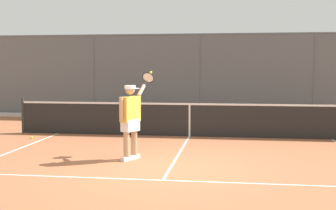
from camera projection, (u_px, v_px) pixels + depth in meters
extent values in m
plane|color=#A8603D|center=(169.00, 170.00, 8.79)|extent=(60.00, 60.00, 0.00)
cube|color=white|center=(163.00, 180.00, 7.96)|extent=(6.18, 0.05, 0.01)
cube|color=white|center=(179.00, 153.00, 10.47)|extent=(0.05, 5.09, 0.01)
cylinder|color=#565B60|center=(314.00, 77.00, 16.57)|extent=(0.07, 0.07, 3.26)
cylinder|color=#565B60|center=(200.00, 76.00, 17.16)|extent=(0.07, 0.07, 3.26)
cylinder|color=#565B60|center=(94.00, 76.00, 17.75)|extent=(0.07, 0.07, 3.26)
cylinder|color=#565B60|center=(201.00, 34.00, 17.02)|extent=(16.79, 0.05, 0.05)
cube|color=#565B60|center=(200.00, 76.00, 17.16)|extent=(16.79, 0.02, 3.26)
cube|color=#387A3D|center=(201.00, 82.00, 17.82)|extent=(19.79, 0.90, 2.79)
cube|color=silver|center=(200.00, 118.00, 17.11)|extent=(17.79, 0.18, 0.15)
cylinder|color=#2D2D2D|center=(23.00, 115.00, 13.65)|extent=(0.09, 0.09, 1.07)
cube|color=black|center=(190.00, 121.00, 12.94)|extent=(10.08, 0.02, 0.91)
cube|color=white|center=(190.00, 104.00, 12.90)|extent=(10.08, 0.04, 0.05)
cube|color=white|center=(190.00, 121.00, 12.94)|extent=(0.05, 0.04, 0.91)
cube|color=silver|center=(127.00, 159.00, 9.62)|extent=(0.22, 0.28, 0.09)
cylinder|color=tan|center=(126.00, 139.00, 9.59)|extent=(0.13, 0.13, 0.74)
cube|color=silver|center=(134.00, 157.00, 9.83)|extent=(0.22, 0.28, 0.09)
cylinder|color=tan|center=(134.00, 138.00, 9.79)|extent=(0.13, 0.13, 0.74)
cube|color=white|center=(130.00, 125.00, 9.67)|extent=(0.38, 0.45, 0.26)
cube|color=gold|center=(130.00, 109.00, 9.64)|extent=(0.40, 0.50, 0.54)
cylinder|color=tan|center=(121.00, 109.00, 9.41)|extent=(0.08, 0.08, 0.49)
cylinder|color=tan|center=(141.00, 91.00, 9.98)|extent=(0.15, 0.38, 0.28)
sphere|color=tan|center=(130.00, 90.00, 9.60)|extent=(0.21, 0.21, 0.21)
cylinder|color=white|center=(130.00, 87.00, 9.60)|extent=(0.32, 0.32, 0.08)
cube|color=white|center=(133.00, 88.00, 9.69)|extent=(0.24, 0.25, 0.02)
cylinder|color=black|center=(145.00, 83.00, 10.19)|extent=(0.06, 0.17, 0.13)
torus|color=black|center=(148.00, 78.00, 10.36)|extent=(0.32, 0.23, 0.26)
cylinder|color=silver|center=(148.00, 78.00, 10.36)|extent=(0.27, 0.18, 0.21)
sphere|color=#CCDB33|center=(151.00, 72.00, 10.51)|extent=(0.07, 0.07, 0.07)
sphere|color=#C1D138|center=(32.00, 137.00, 12.56)|extent=(0.07, 0.07, 0.07)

